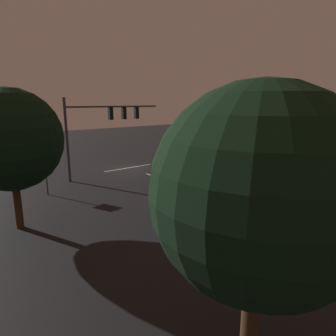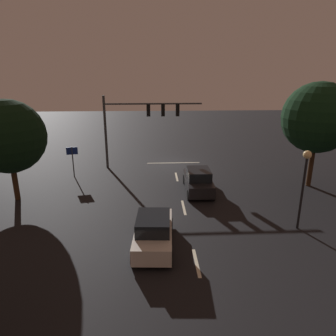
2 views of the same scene
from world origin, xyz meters
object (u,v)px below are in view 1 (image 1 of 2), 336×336
at_px(car_distant, 244,206).
at_px(street_lamp_left_kerb, 299,144).
at_px(car_approaching, 192,172).
at_px(tree_left_near, 312,129).
at_px(traffic_signal_assembly, 104,121).
at_px(route_sign, 45,168).
at_px(tree_right_far, 10,140).
at_px(tree_left_far, 254,112).
at_px(tree_right_near, 259,193).

xyz_separation_m(car_distant, street_lamp_left_kerb, (-8.02, -1.42, 2.39)).
bearing_deg(street_lamp_left_kerb, car_approaching, -50.80).
bearing_deg(car_distant, tree_left_near, -166.63).
relative_size(traffic_signal_assembly, route_sign, 3.33).
height_order(car_distant, street_lamp_left_kerb, street_lamp_left_kerb).
height_order(car_approaching, tree_right_far, tree_right_far).
height_order(street_lamp_left_kerb, route_sign, street_lamp_left_kerb).
bearing_deg(route_sign, traffic_signal_assembly, -156.63).
distance_m(car_distant, tree_right_far, 11.81).
bearing_deg(car_approaching, tree_left_far, -175.25).
height_order(traffic_signal_assembly, street_lamp_left_kerb, traffic_signal_assembly).
bearing_deg(car_approaching, traffic_signal_assembly, -55.25).
xyz_separation_m(tree_right_near, tree_right_far, (1.93, -11.94, 0.01)).
distance_m(route_sign, tree_right_far, 5.89).
bearing_deg(tree_right_far, tree_right_near, 99.20).
relative_size(tree_left_near, tree_right_far, 0.79).
xyz_separation_m(route_sign, tree_right_far, (2.74, 4.57, 2.51)).
bearing_deg(route_sign, tree_left_far, 170.78).
bearing_deg(street_lamp_left_kerb, route_sign, -33.20).
bearing_deg(route_sign, tree_right_far, 59.00).
relative_size(car_approaching, tree_right_near, 0.67).
bearing_deg(car_distant, route_sign, -59.16).
relative_size(car_approaching, street_lamp_left_kerb, 0.98).
xyz_separation_m(car_distant, tree_right_near, (7.34, 5.57, 3.55)).
bearing_deg(tree_right_far, car_approaching, -176.06).
bearing_deg(traffic_signal_assembly, tree_right_far, 39.99).
distance_m(tree_left_far, tree_right_far, 21.22).
bearing_deg(traffic_signal_assembly, car_distant, 94.14).
distance_m(street_lamp_left_kerb, route_sign, 17.44).
relative_size(tree_right_near, tree_right_far, 0.96).
bearing_deg(car_approaching, street_lamp_left_kerb, 129.20).
relative_size(street_lamp_left_kerb, tree_right_near, 0.69).
relative_size(car_distant, tree_left_near, 0.83).
xyz_separation_m(car_distant, route_sign, (6.53, -10.94, 1.05)).
relative_size(tree_left_far, tree_right_far, 1.14).
relative_size(traffic_signal_assembly, street_lamp_left_kerb, 1.90).
relative_size(street_lamp_left_kerb, tree_right_far, 0.66).
height_order(car_distant, tree_right_far, tree_right_far).
height_order(traffic_signal_assembly, tree_right_near, tree_right_near).
bearing_deg(tree_left_near, tree_right_far, -7.56).
bearing_deg(tree_left_near, tree_right_near, 22.67).
bearing_deg(tree_left_near, traffic_signal_assembly, -34.08).
height_order(traffic_signal_assembly, tree_left_far, tree_left_far).
bearing_deg(tree_left_far, tree_right_far, 4.27).
distance_m(car_distant, tree_right_near, 9.88).
relative_size(traffic_signal_assembly, car_approaching, 1.94).
xyz_separation_m(street_lamp_left_kerb, route_sign, (14.55, -9.52, -1.34)).
relative_size(route_sign, tree_right_far, 0.38).
distance_m(tree_left_near, tree_right_far, 23.37).
height_order(traffic_signal_assembly, tree_right_far, tree_right_far).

